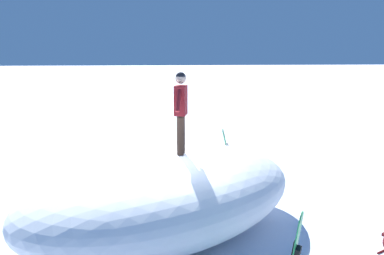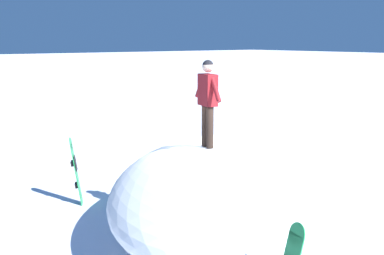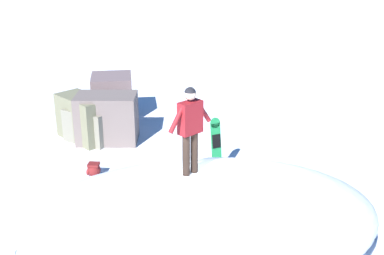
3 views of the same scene
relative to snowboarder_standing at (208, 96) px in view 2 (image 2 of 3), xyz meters
The scene contains 5 objects.
ground 2.80m from the snowboarder_standing, 143.27° to the right, with size 240.00×240.00×0.00m, color white.
snow_mound 1.89m from the snowboarder_standing, 160.16° to the left, with size 6.81×4.24×1.73m, color white.
snowboarder_standing is the anchor object (origin of this frame).
snowboard_primary_upright 3.90m from the snowboarder_standing, 66.72° to the right, with size 0.34×0.36×1.59m.
backpack_far 4.44m from the snowboarder_standing, 135.43° to the right, with size 0.57×0.47×0.36m.
Camera 2 is at (6.40, 7.49, 3.79)m, focal length 45.86 mm.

